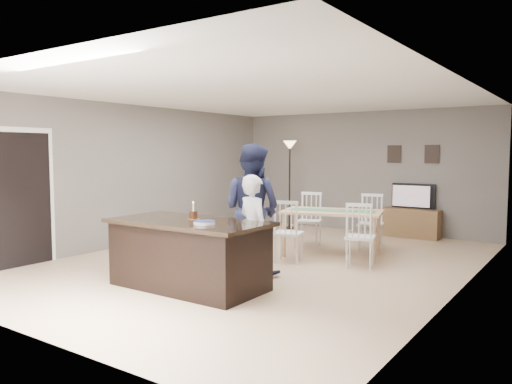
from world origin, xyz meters
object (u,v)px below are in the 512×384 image
Objects in this scene: dining_table at (332,218)px; woman at (254,231)px; kitchen_island at (189,254)px; television at (412,196)px; floor_lamp at (290,161)px; plate_stack at (204,223)px; birthday_cake at (193,215)px; tv_console at (410,223)px; man at (252,209)px.

woman is at bearing -105.42° from dining_table.
kitchen_island is 2.35× the size of television.
floor_lamp is (-2.18, 2.23, 0.94)m from dining_table.
dining_table is (0.66, 2.94, 0.20)m from kitchen_island.
woman is 0.77m from plate_stack.
television is 3.92× the size of birthday_cake.
television reaches higher than dining_table.
woman is 2.39m from dining_table.
woman reaches higher than plate_stack.
plate_stack is at bearing -21.58° from kitchen_island.
kitchen_island is at bearing -75.42° from birthday_cake.
floor_lamp is at bearing 106.45° from birthday_cake.
tv_console is at bearing 77.21° from birthday_cake.
kitchen_island is 1.44× the size of woman.
woman reaches higher than kitchen_island.
woman is 0.73× the size of floor_lamp.
man is 0.85× the size of dining_table.
man is at bearing -118.11° from dining_table.
kitchen_island is at bearing 158.42° from plate_stack.
television is 2.86m from floor_lamp.
plate_stack is at bearing -97.91° from tv_console.
woman is at bearing 31.21° from birthday_cake.
television is 5.12m from woman.
dining_table is (0.00, 2.39, -0.10)m from woman.
tv_console is 4.61m from man.
television is 0.41× the size of dining_table.
plate_stack is (0.40, -0.16, 0.47)m from kitchen_island.
television is 2.77m from dining_table.
man reaches higher than dining_table.
dining_table is (-0.54, -2.70, -0.21)m from television.
woman is 0.78× the size of man.
kitchen_island is at bearing -118.03° from dining_table.
television is (1.20, 5.64, 0.41)m from kitchen_island.
man is (-0.96, -4.54, 0.09)m from television.
floor_lamp is at bearing -171.64° from tv_console.
dining_table is at bearing -45.72° from floor_lamp.
man is 1.28m from plate_stack.
plate_stack is at bearing 91.75° from woman.
kitchen_island is 3.01m from dining_table.
television is 0.48× the size of man.
birthday_cake is 0.85× the size of plate_stack.
plate_stack is (0.16, -1.26, -0.04)m from man.
man reaches higher than birthday_cake.
television is at bearing 82.18° from plate_stack.
woman is (-0.54, -5.02, 0.45)m from tv_console.
kitchen_island is 5.70m from tv_console.
kitchen_island is 5.51m from floor_lamp.
tv_console is 0.80× the size of woman.
kitchen_island is at bearing 78.08° from man.
television is 5.65m from birthday_cake.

